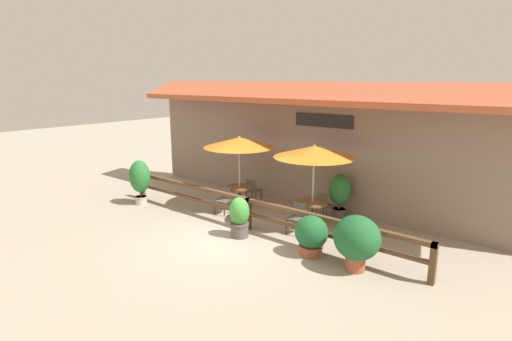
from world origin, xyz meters
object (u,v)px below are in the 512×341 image
Objects in this scene: potted_plant_small_flowering at (311,235)px; dining_table_middle at (312,207)px; potted_plant_entrance_palm at (340,192)px; chair_near_streetside at (224,199)px; chair_middle_streetside at (297,216)px; potted_plant_broad_leaf at (140,178)px; potted_plant_corner_fern at (239,217)px; patio_umbrella_near at (239,142)px; potted_plant_tall_tropical at (357,240)px; patio_umbrella_middle at (314,152)px; dining_table_near at (240,191)px; chair_middle_wallside at (324,204)px; chair_near_wallside at (253,189)px.

dining_table_middle is at bearing 120.31° from potted_plant_small_flowering.
dining_table_middle is 0.66× the size of potted_plant_entrance_palm.
chair_middle_streetside is (2.80, 0.07, 0.00)m from chair_near_streetside.
chair_middle_streetside reaches higher than dining_table_middle.
potted_plant_broad_leaf is 1.09× the size of potted_plant_entrance_palm.
potted_plant_corner_fern is 3.43m from potted_plant_entrance_palm.
patio_umbrella_near is at bearing 156.18° from potted_plant_small_flowering.
potted_plant_tall_tropical reaches higher than potted_plant_small_flowering.
potted_plant_entrance_palm is at bearing 74.23° from patio_umbrella_middle.
potted_plant_corner_fern is 1.12× the size of potted_plant_small_flowering.
chair_middle_streetside is at bearing -95.13° from dining_table_middle.
potted_plant_entrance_palm is at bearing 26.34° from potted_plant_broad_leaf.
dining_table_near is at bearing 32.15° from potted_plant_broad_leaf.
potted_plant_broad_leaf is at bearing 30.91° from chair_middle_wallside.
patio_umbrella_near is 1.00× the size of patio_umbrella_middle.
patio_umbrella_near is 3.75m from potted_plant_broad_leaf.
chair_near_streetside is 0.85× the size of potted_plant_small_flowering.
potted_plant_small_flowering reaches higher than dining_table_near.
potted_plant_broad_leaf is at bearing -178.62° from potted_plant_small_flowering.
chair_near_streetside is 0.66× the size of potted_plant_tall_tropical.
chair_near_streetside is 0.76× the size of potted_plant_corner_fern.
potted_plant_small_flowering is 2.97m from potted_plant_entrance_palm.
potted_plant_corner_fern reaches higher than chair_middle_streetside.
dining_table_middle is at bearing 1.15° from patio_umbrella_near.
patio_umbrella_near and patio_umbrella_middle have the same top height.
patio_umbrella_near reaches higher than potted_plant_entrance_palm.
chair_middle_streetside is (-0.07, -0.72, -0.12)m from dining_table_middle.
potted_plant_tall_tropical is at bearing -19.18° from patio_umbrella_near.
potted_plant_entrance_palm is at bearing 20.24° from patio_umbrella_near.
potted_plant_entrance_palm is (-1.95, 2.93, 0.10)m from potted_plant_tall_tropical.
chair_near_wallside is at bearing 41.49° from potted_plant_broad_leaf.
patio_umbrella_near reaches higher than chair_middle_wallside.
dining_table_middle is 2.29m from potted_plant_corner_fern.
dining_table_middle is 0.74m from chair_middle_streetside.
potted_plant_broad_leaf is (-2.97, -1.87, 0.33)m from dining_table_near.
chair_middle_wallside is at bearing -131.56° from potted_plant_entrance_palm.
dining_table_middle is (2.83, 0.06, 0.00)m from dining_table_near.
patio_umbrella_near is at bearing -178.85° from patio_umbrella_middle.
dining_table_middle is at bearing 60.00° from potted_plant_corner_fern.
potted_plant_entrance_palm reaches higher than chair_middle_streetside.
patio_umbrella_middle is 2.42× the size of potted_plant_small_flowering.
potted_plant_broad_leaf is at bearing 31.87° from chair_near_wallside.
chair_middle_streetside is 0.66× the size of potted_plant_tall_tropical.
potted_plant_small_flowering is (1.03, -1.76, -1.73)m from patio_umbrella_middle.
chair_middle_wallside reaches higher than dining_table_near.
potted_plant_entrance_palm is at bearing 123.63° from potted_plant_tall_tropical.
potted_plant_tall_tropical is at bearing -19.18° from dining_table_near.
patio_umbrella_near is at bearing 160.82° from potted_plant_tall_tropical.
patio_umbrella_middle is at bearing 18.35° from potted_plant_broad_leaf.
patio_umbrella_middle is 2.62× the size of dining_table_middle.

